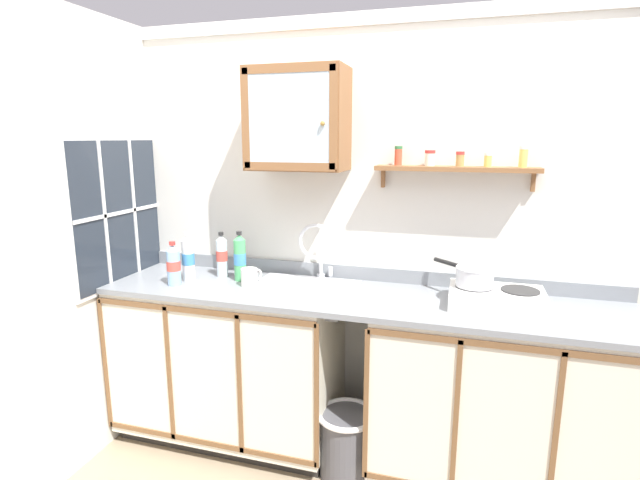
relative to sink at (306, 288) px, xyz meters
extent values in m
cube|color=silver|center=(0.29, 0.28, 0.26)|extent=(3.42, 0.05, 2.43)
cube|color=white|center=(0.29, 0.25, 1.42)|extent=(3.42, 0.02, 0.05)
cube|color=silver|center=(-1.14, -0.63, 0.26)|extent=(0.05, 3.36, 2.43)
cube|color=black|center=(-0.47, -0.01, -0.92)|extent=(1.24, 0.53, 0.08)
cube|color=beige|center=(-0.47, -0.04, -0.45)|extent=(1.27, 0.59, 0.85)
cube|color=brown|center=(-0.47, -0.34, -0.07)|extent=(1.27, 0.01, 0.03)
cube|color=brown|center=(-0.47, -0.34, -0.83)|extent=(1.27, 0.01, 0.03)
cube|color=brown|center=(-1.10, -0.34, -0.45)|extent=(0.02, 0.01, 0.79)
cube|color=brown|center=(-0.68, -0.34, -0.45)|extent=(0.02, 0.01, 0.79)
cube|color=brown|center=(-0.25, -0.34, -0.45)|extent=(0.02, 0.01, 0.79)
cube|color=brown|center=(0.17, -0.34, -0.45)|extent=(0.02, 0.01, 0.79)
cube|color=black|center=(1.05, -0.01, -0.92)|extent=(1.23, 0.53, 0.08)
cube|color=beige|center=(1.05, -0.04, -0.45)|extent=(1.26, 0.59, 0.85)
cube|color=brown|center=(1.05, -0.34, -0.07)|extent=(1.26, 0.01, 0.03)
cube|color=brown|center=(0.42, -0.34, -0.45)|extent=(0.02, 0.01, 0.79)
cube|color=brown|center=(0.84, -0.34, -0.45)|extent=(0.02, 0.01, 0.79)
cube|color=brown|center=(1.26, -0.34, -0.45)|extent=(0.02, 0.01, 0.79)
cube|color=gray|center=(0.29, -0.04, -0.01)|extent=(2.78, 0.62, 0.03)
cube|color=gray|center=(0.29, 0.24, 0.04)|extent=(2.78, 0.02, 0.08)
cube|color=silver|center=(-0.01, -0.02, 0.01)|extent=(0.57, 0.42, 0.01)
cube|color=slate|center=(-0.01, -0.02, -0.09)|extent=(0.49, 0.34, 0.01)
cube|color=slate|center=(-0.01, 0.15, -0.05)|extent=(0.49, 0.01, 0.10)
cube|color=slate|center=(-0.01, -0.20, -0.05)|extent=(0.49, 0.01, 0.10)
cylinder|color=#4C4C51|center=(-0.01, -0.02, -0.10)|extent=(0.04, 0.04, 0.01)
cylinder|color=silver|center=(0.03, 0.21, 0.01)|extent=(0.05, 0.05, 0.02)
cylinder|color=silver|center=(0.03, 0.21, 0.13)|extent=(0.02, 0.02, 0.21)
torus|color=silver|center=(0.03, 0.11, 0.24)|extent=(0.21, 0.02, 0.21)
cylinder|color=silver|center=(0.09, 0.21, 0.05)|extent=(0.02, 0.02, 0.06)
cube|color=silver|center=(1.00, -0.01, 0.04)|extent=(0.45, 0.32, 0.08)
cylinder|color=#2D2D2D|center=(0.89, 0.01, 0.09)|extent=(0.18, 0.18, 0.01)
cylinder|color=#2D2D2D|center=(1.10, 0.01, 0.09)|extent=(0.18, 0.18, 0.01)
cylinder|color=black|center=(0.89, -0.16, 0.04)|extent=(0.03, 0.02, 0.03)
cylinder|color=black|center=(1.10, -0.16, 0.04)|extent=(0.03, 0.02, 0.03)
cylinder|color=silver|center=(0.89, 0.01, 0.13)|extent=(0.18, 0.18, 0.09)
torus|color=silver|center=(0.89, 0.01, 0.18)|extent=(0.19, 0.19, 0.01)
cylinder|color=black|center=(0.75, 0.13, 0.17)|extent=(0.15, 0.14, 0.02)
cylinder|color=silver|center=(-0.55, 0.07, 0.11)|extent=(0.07, 0.07, 0.22)
cone|color=silver|center=(-0.55, 0.07, 0.24)|extent=(0.06, 0.06, 0.03)
cylinder|color=#262626|center=(-0.55, 0.07, 0.26)|extent=(0.03, 0.03, 0.02)
cylinder|color=#D84C3F|center=(-0.55, 0.07, 0.13)|extent=(0.07, 0.07, 0.06)
cylinder|color=#4CB266|center=(-0.41, 0.03, 0.12)|extent=(0.07, 0.07, 0.24)
cone|color=#4CB266|center=(-0.41, 0.03, 0.26)|extent=(0.07, 0.07, 0.03)
cylinder|color=#262626|center=(-0.41, 0.03, 0.28)|extent=(0.03, 0.03, 0.02)
cylinder|color=#3F8CCC|center=(-0.41, 0.03, 0.13)|extent=(0.07, 0.07, 0.07)
cylinder|color=white|center=(-0.69, -0.06, 0.12)|extent=(0.07, 0.07, 0.24)
cone|color=white|center=(-0.69, -0.06, 0.26)|extent=(0.07, 0.07, 0.03)
cylinder|color=white|center=(-0.69, -0.06, 0.28)|extent=(0.03, 0.03, 0.02)
cylinder|color=#3F8CCC|center=(-0.69, -0.06, 0.13)|extent=(0.07, 0.07, 0.07)
cylinder|color=#8CB7E0|center=(-0.73, -0.16, 0.10)|extent=(0.07, 0.07, 0.20)
cone|color=#8CB7E0|center=(-0.73, -0.16, 0.21)|extent=(0.07, 0.07, 0.03)
cylinder|color=red|center=(-0.73, -0.16, 0.24)|extent=(0.03, 0.03, 0.02)
cylinder|color=#D84C3F|center=(-0.73, -0.16, 0.11)|extent=(0.08, 0.08, 0.05)
cylinder|color=white|center=(-0.31, -0.06, 0.05)|extent=(0.09, 0.09, 0.10)
torus|color=white|center=(-0.29, -0.01, 0.06)|extent=(0.05, 0.06, 0.07)
cube|color=brown|center=(-0.08, 0.11, 0.91)|extent=(0.54, 0.28, 0.55)
cube|color=silver|center=(-0.08, -0.04, 0.91)|extent=(0.44, 0.01, 0.45)
cube|color=brown|center=(-0.32, -0.04, 0.91)|extent=(0.04, 0.01, 0.51)
cube|color=brown|center=(0.17, -0.04, 0.91)|extent=(0.04, 0.01, 0.51)
cube|color=brown|center=(-0.08, -0.04, 1.16)|extent=(0.50, 0.01, 0.04)
cube|color=brown|center=(-0.08, -0.04, 0.67)|extent=(0.50, 0.01, 0.04)
sphere|color=olive|center=(0.11, -0.05, 0.89)|extent=(0.02, 0.02, 0.02)
cube|color=brown|center=(0.76, 0.18, 0.66)|extent=(0.83, 0.14, 0.02)
cube|color=brown|center=(0.38, 0.24, 0.60)|extent=(0.02, 0.03, 0.10)
cube|color=brown|center=(1.15, 0.24, 0.60)|extent=(0.02, 0.03, 0.10)
cylinder|color=#CC4C33|center=(0.46, 0.19, 0.71)|extent=(0.04, 0.04, 0.09)
cylinder|color=#33723F|center=(0.46, 0.19, 0.76)|extent=(0.04, 0.04, 0.02)
cylinder|color=silver|center=(0.63, 0.20, 0.70)|extent=(0.05, 0.05, 0.07)
cylinder|color=red|center=(0.63, 0.20, 0.74)|extent=(0.05, 0.05, 0.02)
cylinder|color=tan|center=(0.78, 0.19, 0.70)|extent=(0.04, 0.04, 0.06)
cylinder|color=red|center=(0.78, 0.19, 0.74)|extent=(0.04, 0.04, 0.02)
cylinder|color=#E0C659|center=(0.92, 0.18, 0.70)|extent=(0.04, 0.04, 0.06)
cylinder|color=white|center=(0.92, 0.18, 0.74)|extent=(0.04, 0.04, 0.02)
cylinder|color=#E0C659|center=(1.08, 0.17, 0.72)|extent=(0.04, 0.04, 0.09)
cylinder|color=white|center=(1.08, 0.17, 0.77)|extent=(0.04, 0.04, 0.02)
cube|color=#262D38|center=(-1.11, -0.10, 0.39)|extent=(0.01, 0.72, 0.83)
cube|color=white|center=(-1.12, -0.10, 0.39)|extent=(0.02, 0.76, 0.87)
cube|color=white|center=(-1.10, -0.23, 0.39)|extent=(0.01, 0.02, 0.83)
cube|color=white|center=(-1.10, 0.02, 0.39)|extent=(0.01, 0.02, 0.83)
cube|color=white|center=(-1.10, -0.10, 0.39)|extent=(0.01, 0.72, 0.02)
cylinder|color=#4C4C51|center=(0.29, -0.19, -0.79)|extent=(0.29, 0.29, 0.35)
torus|color=white|center=(0.29, -0.19, -0.61)|extent=(0.32, 0.32, 0.03)
camera|label=1|loc=(0.82, -2.45, 0.82)|focal=27.28mm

